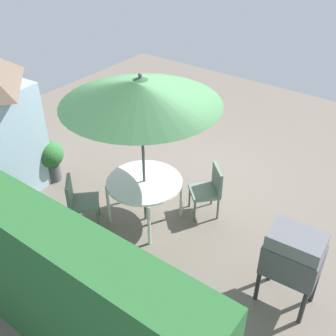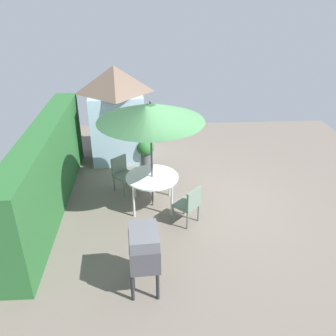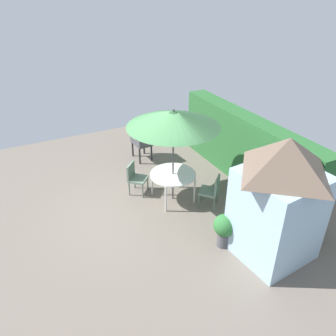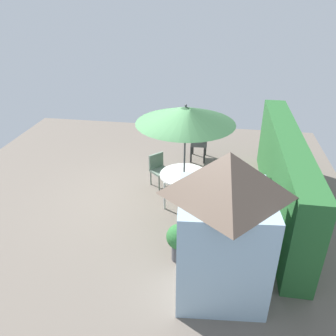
{
  "view_description": "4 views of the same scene",
  "coord_description": "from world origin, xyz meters",
  "px_view_note": "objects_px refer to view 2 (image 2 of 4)",
  "views": [
    {
      "loc": [
        -3.49,
        5.17,
        4.63
      ],
      "look_at": [
        -0.27,
        0.83,
        0.97
      ],
      "focal_mm": 43.74,
      "sensor_mm": 36.0,
      "label": 1
    },
    {
      "loc": [
        -7.3,
        1.19,
        4.81
      ],
      "look_at": [
        0.04,
        0.77,
        0.97
      ],
      "focal_mm": 38.48,
      "sensor_mm": 36.0,
      "label": 2
    },
    {
      "loc": [
        6.64,
        -2.42,
        5.27
      ],
      "look_at": [
        0.22,
        0.86,
        1.17
      ],
      "focal_mm": 35.43,
      "sensor_mm": 36.0,
      "label": 3
    },
    {
      "loc": [
        7.37,
        1.91,
        4.89
      ],
      "look_at": [
        -0.08,
        0.72,
        0.91
      ],
      "focal_mm": 36.25,
      "sensor_mm": 36.0,
      "label": 4
    }
  ],
  "objects_px": {
    "patio_table": "(152,179)",
    "chair_far_side": "(189,203)",
    "garden_shed": "(116,113)",
    "potted_plant_by_shed": "(146,149)",
    "chair_near_shed": "(122,172)",
    "bbq_grill": "(144,248)",
    "patio_umbrella": "(151,112)"
  },
  "relations": [
    {
      "from": "bbq_grill",
      "to": "chair_near_shed",
      "type": "bearing_deg",
      "value": 9.57
    },
    {
      "from": "garden_shed",
      "to": "chair_near_shed",
      "type": "distance_m",
      "value": 2.19
    },
    {
      "from": "patio_table",
      "to": "chair_far_side",
      "type": "height_order",
      "value": "chair_far_side"
    },
    {
      "from": "chair_near_shed",
      "to": "bbq_grill",
      "type": "bearing_deg",
      "value": -170.43
    },
    {
      "from": "garden_shed",
      "to": "potted_plant_by_shed",
      "type": "bearing_deg",
      "value": -126.84
    },
    {
      "from": "garden_shed",
      "to": "chair_near_shed",
      "type": "height_order",
      "value": "garden_shed"
    },
    {
      "from": "garden_shed",
      "to": "potted_plant_by_shed",
      "type": "distance_m",
      "value": 1.37
    },
    {
      "from": "patio_table",
      "to": "chair_near_shed",
      "type": "bearing_deg",
      "value": 43.71
    },
    {
      "from": "garden_shed",
      "to": "patio_table",
      "type": "distance_m",
      "value": 3.01
    },
    {
      "from": "bbq_grill",
      "to": "potted_plant_by_shed",
      "type": "height_order",
      "value": "bbq_grill"
    },
    {
      "from": "patio_umbrella",
      "to": "chair_near_shed",
      "type": "relative_size",
      "value": 2.89
    },
    {
      "from": "patio_table",
      "to": "patio_umbrella",
      "type": "distance_m",
      "value": 1.61
    },
    {
      "from": "bbq_grill",
      "to": "chair_far_side",
      "type": "xyz_separation_m",
      "value": [
        1.81,
        -0.96,
        -0.33
      ]
    },
    {
      "from": "bbq_grill",
      "to": "chair_near_shed",
      "type": "height_order",
      "value": "bbq_grill"
    },
    {
      "from": "garden_shed",
      "to": "patio_table",
      "type": "height_order",
      "value": "garden_shed"
    },
    {
      "from": "patio_table",
      "to": "potted_plant_by_shed",
      "type": "relative_size",
      "value": 1.48
    },
    {
      "from": "patio_table",
      "to": "potted_plant_by_shed",
      "type": "height_order",
      "value": "potted_plant_by_shed"
    },
    {
      "from": "patio_umbrella",
      "to": "bbq_grill",
      "type": "distance_m",
      "value": 2.97
    },
    {
      "from": "patio_umbrella",
      "to": "chair_far_side",
      "type": "height_order",
      "value": "patio_umbrella"
    },
    {
      "from": "patio_table",
      "to": "chair_far_side",
      "type": "distance_m",
      "value": 1.11
    },
    {
      "from": "patio_umbrella",
      "to": "bbq_grill",
      "type": "height_order",
      "value": "patio_umbrella"
    },
    {
      "from": "bbq_grill",
      "to": "potted_plant_by_shed",
      "type": "distance_m",
      "value": 4.73
    },
    {
      "from": "patio_umbrella",
      "to": "chair_near_shed",
      "type": "height_order",
      "value": "patio_umbrella"
    },
    {
      "from": "garden_shed",
      "to": "chair_far_side",
      "type": "height_order",
      "value": "garden_shed"
    },
    {
      "from": "patio_umbrella",
      "to": "chair_near_shed",
      "type": "distance_m",
      "value": 2.11
    },
    {
      "from": "patio_table",
      "to": "bbq_grill",
      "type": "relative_size",
      "value": 1.02
    },
    {
      "from": "garden_shed",
      "to": "bbq_grill",
      "type": "xyz_separation_m",
      "value": [
        -5.33,
        -0.79,
        -0.56
      ]
    },
    {
      "from": "chair_far_side",
      "to": "potted_plant_by_shed",
      "type": "xyz_separation_m",
      "value": [
        2.91,
        0.94,
        -0.02
      ]
    },
    {
      "from": "bbq_grill",
      "to": "chair_far_side",
      "type": "relative_size",
      "value": 1.33
    },
    {
      "from": "garden_shed",
      "to": "patio_umbrella",
      "type": "height_order",
      "value": "garden_shed"
    },
    {
      "from": "chair_near_shed",
      "to": "potted_plant_by_shed",
      "type": "bearing_deg",
      "value": -22.96
    },
    {
      "from": "patio_table",
      "to": "patio_umbrella",
      "type": "relative_size",
      "value": 0.47
    }
  ]
}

